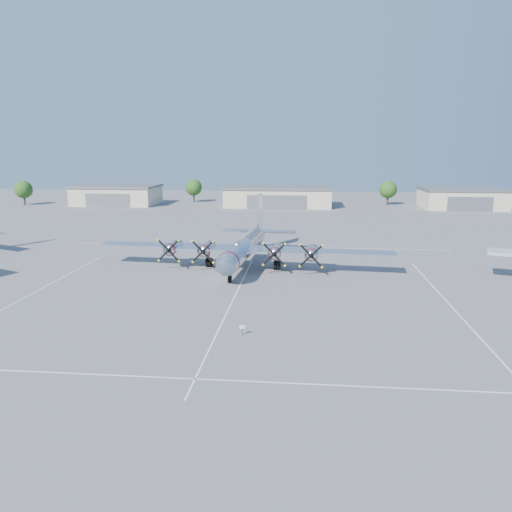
# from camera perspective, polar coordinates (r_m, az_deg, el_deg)

# --- Properties ---
(ground) EXTENTS (260.00, 260.00, 0.00)m
(ground) POSITION_cam_1_polar(r_m,az_deg,el_deg) (55.67, -2.08, -3.89)
(ground) COLOR #59595C
(ground) RESTS_ON ground
(parking_lines) EXTENTS (60.00, 50.08, 0.01)m
(parking_lines) POSITION_cam_1_polar(r_m,az_deg,el_deg) (54.00, -2.33, -4.40)
(parking_lines) COLOR silver
(parking_lines) RESTS_ON ground
(hangar_west) EXTENTS (22.60, 14.60, 5.40)m
(hangar_west) POSITION_cam_1_polar(r_m,az_deg,el_deg) (145.26, -15.60, 6.78)
(hangar_west) COLOR #C0B599
(hangar_west) RESTS_ON ground
(hangar_center) EXTENTS (28.60, 14.60, 5.40)m
(hangar_center) POSITION_cam_1_polar(r_m,az_deg,el_deg) (135.74, 2.55, 6.86)
(hangar_center) COLOR #C0B599
(hangar_center) RESTS_ON ground
(hangar_east) EXTENTS (20.60, 14.60, 5.40)m
(hangar_east) POSITION_cam_1_polar(r_m,az_deg,el_deg) (141.54, 22.46, 6.17)
(hangar_east) COLOR #C0B599
(hangar_east) RESTS_ON ground
(tree_far_west) EXTENTS (4.80, 4.80, 6.64)m
(tree_far_west) POSITION_cam_1_polar(r_m,az_deg,el_deg) (152.47, -25.04, 6.89)
(tree_far_west) COLOR #382619
(tree_far_west) RESTS_ON ground
(tree_west) EXTENTS (4.80, 4.80, 6.64)m
(tree_west) POSITION_cam_1_polar(r_m,az_deg,el_deg) (147.00, -7.14, 7.78)
(tree_west) COLOR #382619
(tree_west) RESTS_ON ground
(tree_east) EXTENTS (4.80, 4.80, 6.64)m
(tree_east) POSITION_cam_1_polar(r_m,az_deg,el_deg) (143.25, 14.86, 7.35)
(tree_east) COLOR #382619
(tree_east) RESTS_ON ground
(main_bomber_b29) EXTENTS (40.72, 29.55, 8.56)m
(main_bomber_b29) POSITION_cam_1_polar(r_m,az_deg,el_deg) (67.09, -1.24, -1.08)
(main_bomber_b29) COLOR silver
(main_bomber_b29) RESTS_ON ground
(info_placard) EXTENTS (0.47, 0.12, 0.90)m
(info_placard) POSITION_cam_1_polar(r_m,az_deg,el_deg) (42.41, -1.59, -8.24)
(info_placard) COLOR black
(info_placard) RESTS_ON ground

